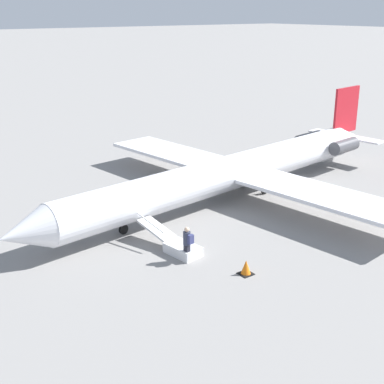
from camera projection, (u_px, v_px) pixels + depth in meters
name	position (u px, v px, depth m)	size (l,w,h in m)	color
ground_plane	(227.00, 199.00, 33.96)	(600.00, 600.00, 0.00)	gray
airplane_main	(237.00, 170.00, 33.95)	(30.28, 23.40, 5.79)	silver
boarding_stairs	(177.00, 245.00, 26.49)	(1.48, 4.10, 1.52)	silver
passenger	(187.00, 242.00, 25.33)	(0.36, 0.55, 1.74)	#23232D
traffic_cone_near_stairs	(246.00, 268.00, 24.28)	(0.63, 0.63, 0.69)	black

